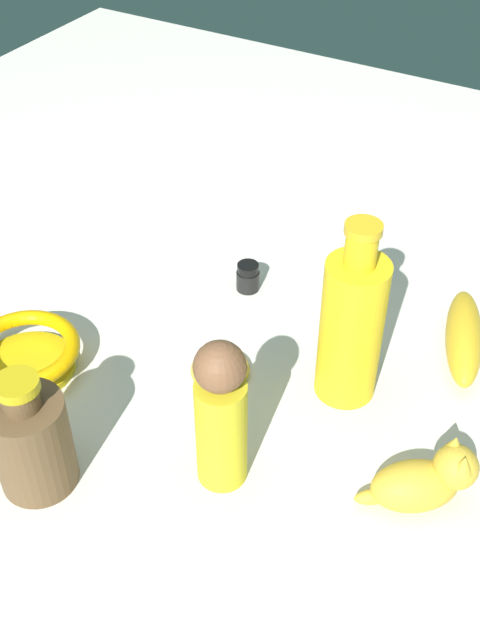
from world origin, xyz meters
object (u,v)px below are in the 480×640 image
object	(u,v)px
nail_polish_jar	(248,277)
banana	(464,337)
person_figure_adult	(221,416)
bottle_tall	(352,326)
cat_figurine	(426,480)
bangle	(220,370)
bowl	(24,354)
bottle_short	(31,440)

from	to	relation	value
nail_polish_jar	banana	bearing A→B (deg)	-175.20
person_figure_adult	bottle_tall	world-z (taller)	bottle_tall
cat_figurine	bangle	world-z (taller)	cat_figurine
person_figure_adult	bowl	size ratio (longest dim) A/B	1.35
cat_figurine	bottle_short	bearing A→B (deg)	25.74
person_figure_adult	bowl	distance (m)	0.32
bottle_tall	bangle	bearing A→B (deg)	20.55
bottle_tall	nail_polish_jar	bearing A→B (deg)	-29.57
person_figure_adult	banana	size ratio (longest dim) A/B	1.05
bottle_tall	banana	bearing A→B (deg)	-126.63
banana	cat_figurine	distance (m)	0.26
banana	bottle_short	bearing A→B (deg)	-56.01
banana	nail_polish_jar	distance (m)	0.32
bottle_tall	bangle	xyz separation A→B (m)	(0.15, 0.06, -0.10)
person_figure_adult	bottle_tall	distance (m)	0.21
person_figure_adult	nail_polish_jar	xyz separation A→B (m)	(0.14, -0.31, -0.08)
cat_figurine	bangle	distance (m)	0.30
cat_figurine	bottle_tall	world-z (taller)	bottle_tall
bowl	bottle_tall	xyz separation A→B (m)	(-0.38, -0.17, 0.08)
cat_figurine	bottle_short	size ratio (longest dim) A/B	0.74
person_figure_adult	bottle_tall	xyz separation A→B (m)	(-0.07, -0.19, 0.01)
person_figure_adult	bottle_short	world-z (taller)	person_figure_adult
nail_polish_jar	cat_figurine	bearing A→B (deg)	146.46
bottle_short	bowl	bearing A→B (deg)	-43.77
bottle_short	bangle	bearing A→B (deg)	-110.28
person_figure_adult	banana	bearing A→B (deg)	-117.04
cat_figurine	nail_polish_jar	xyz separation A→B (m)	(0.35, -0.23, -0.01)
bottle_short	nail_polish_jar	size ratio (longest dim) A/B	3.62
bowl	cat_figurine	world-z (taller)	cat_figurine
person_figure_adult	bangle	bearing A→B (deg)	-58.26
bangle	person_figure_adult	bearing A→B (deg)	121.74
banana	bottle_tall	xyz separation A→B (m)	(0.11, 0.14, 0.08)
bangle	nail_polish_jar	size ratio (longest dim) A/B	1.79
bottle_tall	bangle	size ratio (longest dim) A/B	3.23
cat_figurine	nail_polish_jar	bearing A→B (deg)	-33.54
person_figure_adult	bangle	world-z (taller)	person_figure_adult
bangle	bottle_short	size ratio (longest dim) A/B	0.49
bottle_short	nail_polish_jar	xyz separation A→B (m)	(-0.03, -0.42, -0.04)
bowl	bottle_tall	world-z (taller)	bottle_tall
bottle_short	person_figure_adult	bearing A→B (deg)	-148.32
bowl	banana	distance (m)	0.58
bottle_tall	bottle_short	size ratio (longest dim) A/B	1.60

